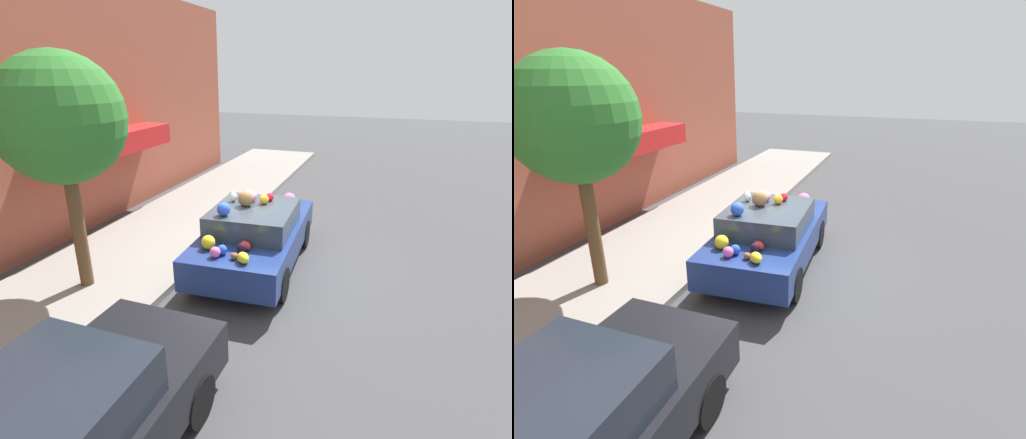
# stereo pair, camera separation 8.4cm
# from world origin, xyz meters

# --- Properties ---
(ground_plane) EXTENTS (60.00, 60.00, 0.00)m
(ground_plane) POSITION_xyz_m (0.00, 0.00, 0.00)
(ground_plane) COLOR #424244
(sidewalk_curb) EXTENTS (24.00, 3.20, 0.14)m
(sidewalk_curb) POSITION_xyz_m (0.00, 2.70, 0.07)
(sidewalk_curb) COLOR gray
(sidewalk_curb) RESTS_ON ground
(building_facade) EXTENTS (18.00, 1.20, 6.15)m
(building_facade) POSITION_xyz_m (0.07, 4.91, 3.02)
(building_facade) COLOR #9E4C38
(building_facade) RESTS_ON ground
(street_tree) EXTENTS (2.16, 2.16, 4.14)m
(street_tree) POSITION_xyz_m (-2.06, 2.65, 3.18)
(street_tree) COLOR brown
(street_tree) RESTS_ON sidewalk_curb
(fire_hydrant) EXTENTS (0.20, 0.20, 0.70)m
(fire_hydrant) POSITION_xyz_m (2.39, 1.48, 0.49)
(fire_hydrant) COLOR #B2B2B7
(fire_hydrant) RESTS_ON sidewalk_curb
(art_car) EXTENTS (4.09, 2.03, 1.68)m
(art_car) POSITION_xyz_m (-0.03, -0.04, 0.74)
(art_car) COLOR navy
(art_car) RESTS_ON ground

